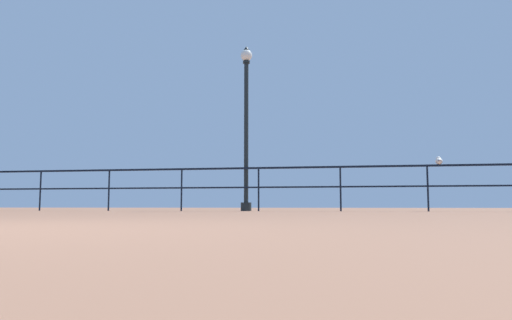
# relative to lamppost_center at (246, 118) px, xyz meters

# --- Properties ---
(pier_railing) EXTENTS (24.76, 0.05, 1.12)m
(pier_railing) POSITION_rel_lamppost_center_xyz_m (0.37, -0.21, -1.62)
(pier_railing) COLOR black
(pier_railing) RESTS_ON ground_plane
(lamppost_center) EXTENTS (0.31, 0.31, 4.41)m
(lamppost_center) POSITION_rel_lamppost_center_xyz_m (0.00, 0.00, 0.00)
(lamppost_center) COLOR black
(lamppost_center) RESTS_ON ground_plane
(seagull_on_rail) EXTENTS (0.19, 0.43, 0.20)m
(seagull_on_rail) POSITION_rel_lamppost_center_xyz_m (4.77, -0.19, -1.23)
(seagull_on_rail) COLOR silver
(seagull_on_rail) RESTS_ON pier_railing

